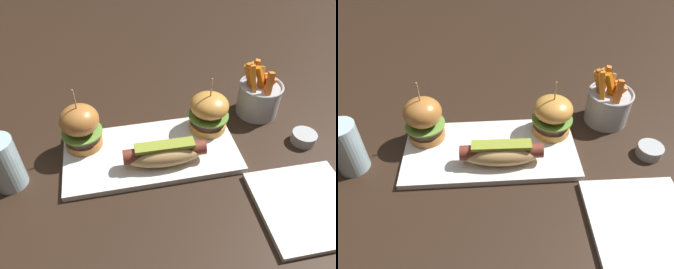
% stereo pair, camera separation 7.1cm
% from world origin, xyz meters
% --- Properties ---
extents(ground_plane, '(3.00, 3.00, 0.00)m').
position_xyz_m(ground_plane, '(0.00, 0.00, 0.00)').
color(ground_plane, black).
extents(platter_main, '(0.38, 0.19, 0.01)m').
position_xyz_m(platter_main, '(0.00, 0.00, 0.01)').
color(platter_main, white).
rests_on(platter_main, ground).
extents(hot_dog, '(0.18, 0.06, 0.05)m').
position_xyz_m(hot_dog, '(0.02, -0.04, 0.04)').
color(hot_dog, tan).
rests_on(hot_dog, platter_main).
extents(slider_left, '(0.09, 0.09, 0.15)m').
position_xyz_m(slider_left, '(-0.14, 0.05, 0.07)').
color(slider_left, '#BB7434').
rests_on(slider_left, platter_main).
extents(slider_right, '(0.09, 0.09, 0.14)m').
position_xyz_m(slider_right, '(0.15, 0.05, 0.06)').
color(slider_right, gold).
rests_on(slider_right, platter_main).
extents(fries_bucket, '(0.11, 0.11, 0.14)m').
position_xyz_m(fries_bucket, '(0.29, 0.10, 0.05)').
color(fries_bucket, '#B7BABF').
rests_on(fries_bucket, ground).
extents(sauce_ramekin, '(0.06, 0.06, 0.03)m').
position_xyz_m(sauce_ramekin, '(0.36, -0.03, 0.01)').
color(sauce_ramekin, '#B7BABF').
rests_on(sauce_ramekin, ground).
extents(side_plate, '(0.19, 0.19, 0.01)m').
position_xyz_m(side_plate, '(0.27, -0.20, 0.01)').
color(side_plate, white).
rests_on(side_plate, ground).
extents(water_glass, '(0.06, 0.06, 0.12)m').
position_xyz_m(water_glass, '(-0.30, -0.02, 0.06)').
color(water_glass, silver).
rests_on(water_glass, ground).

